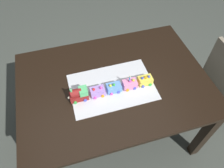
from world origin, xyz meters
TOP-DOWN VIEW (x-y plane):
  - ground_plane at (0.00, 0.00)m, footprint 8.00×8.00m
  - dining_table at (0.00, 0.00)m, footprint 1.40×1.00m
  - cake_board at (-0.03, -0.04)m, footprint 0.60×0.40m
  - cake_locomotive at (-0.27, -0.08)m, footprint 0.14×0.08m
  - cake_car_hopper_lavender at (-0.14, -0.08)m, footprint 0.10×0.08m
  - cake_car_gondola_sky_blue at (-0.02, -0.08)m, footprint 0.10×0.08m
  - cake_car_flatbed_bubblegum at (0.09, -0.08)m, footprint 0.10×0.08m
  - cake_car_tanker_lemon at (0.21, -0.08)m, footprint 0.10×0.08m
  - birthday_candle at (0.09, -0.08)m, footprint 0.01×0.01m

SIDE VIEW (x-z plane):
  - ground_plane at x=0.00m, z-range 0.00..0.00m
  - dining_table at x=0.00m, z-range 0.26..1.00m
  - cake_board at x=-0.03m, z-range 0.74..0.74m
  - cake_car_hopper_lavender at x=-0.14m, z-range 0.74..0.81m
  - cake_car_gondola_sky_blue at x=-0.02m, z-range 0.74..0.81m
  - cake_car_flatbed_bubblegum at x=0.09m, z-range 0.74..0.81m
  - cake_car_tanker_lemon at x=0.21m, z-range 0.74..0.81m
  - cake_locomotive at x=-0.27m, z-range 0.73..0.85m
  - birthday_candle at x=0.09m, z-range 0.81..0.87m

